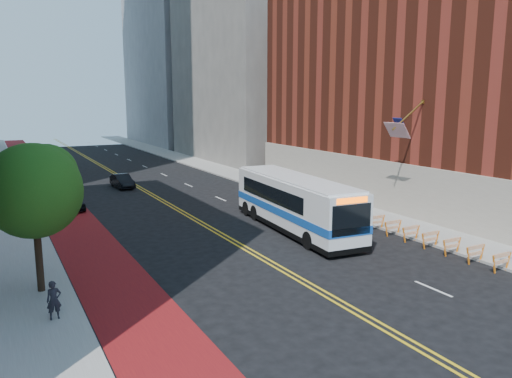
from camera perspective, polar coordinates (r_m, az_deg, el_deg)
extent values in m
plane|color=black|center=(23.37, 7.71, -11.70)|extent=(160.00, 160.00, 0.00)
cube|color=gray|center=(48.24, -26.75, -1.13)|extent=(4.00, 140.00, 0.15)
cube|color=gray|center=(54.26, -0.60, 1.14)|extent=(4.00, 140.00, 0.15)
cube|color=#620E13|center=(48.48, -22.14, -0.82)|extent=(3.60, 140.00, 0.01)
cube|color=gold|center=(49.88, -13.09, -0.03)|extent=(0.14, 140.00, 0.01)
cube|color=gold|center=(49.97, -12.69, 0.01)|extent=(0.14, 140.00, 0.01)
cube|color=silver|center=(25.03, 19.58, -10.69)|extent=(0.14, 2.20, 0.01)
cube|color=silver|center=(30.62, 8.42, -6.34)|extent=(0.14, 2.20, 0.01)
cube|color=silver|center=(37.11, 1.03, -3.28)|extent=(0.14, 2.20, 0.01)
cube|color=silver|center=(44.09, -4.06, -1.12)|extent=(0.14, 2.20, 0.01)
cube|color=silver|center=(51.37, -7.73, 0.45)|extent=(0.14, 2.20, 0.01)
cube|color=silver|center=(58.84, -10.48, 1.62)|extent=(0.14, 2.20, 0.01)
cube|color=silver|center=(66.43, -12.60, 2.52)|extent=(0.14, 2.20, 0.01)
cube|color=silver|center=(74.11, -14.29, 3.24)|extent=(0.14, 2.20, 0.01)
cube|color=silver|center=(81.85, -15.67, 3.82)|extent=(0.14, 2.20, 0.01)
cube|color=silver|center=(89.64, -16.81, 4.29)|extent=(0.14, 2.20, 0.01)
cube|color=silver|center=(97.46, -17.76, 4.69)|extent=(0.14, 2.20, 0.01)
cube|color=silver|center=(105.31, -18.58, 5.03)|extent=(0.14, 2.20, 0.01)
cube|color=maroon|center=(45.69, 22.07, 12.43)|extent=(16.00, 36.00, 22.00)
cube|color=#9E9384|center=(40.46, 13.97, 0.44)|extent=(0.50, 36.00, 4.00)
cube|color=black|center=(36.57, 20.32, -2.37)|extent=(0.35, 2.80, 2.20)
cube|color=black|center=(41.41, 13.09, -0.57)|extent=(0.35, 2.80, 2.20)
cube|color=black|center=(46.80, 7.45, 0.85)|extent=(0.35, 2.80, 2.20)
cube|color=#A57F33|center=(37.04, 18.60, 9.44)|extent=(0.25, 0.25, 0.25)
cylinder|color=#A57F33|center=(36.09, 17.04, 8.08)|extent=(2.85, 0.12, 2.05)
cube|color=#B21419|center=(35.43, 15.80, 6.49)|extent=(0.75, 1.90, 1.05)
cube|color=navy|center=(36.11, 15.98, 7.42)|extent=(0.39, 0.85, 0.52)
cube|color=slate|center=(75.48, 0.48, 18.90)|extent=(18.00, 26.00, 40.00)
cube|color=gray|center=(104.03, -7.51, 20.63)|extent=(20.00, 28.00, 55.00)
cube|color=orange|center=(28.04, 25.56, -7.78)|extent=(0.32, 0.06, 0.99)
cube|color=orange|center=(28.91, 26.86, -7.36)|extent=(0.32, 0.06, 0.99)
cube|color=orange|center=(28.36, 26.29, -6.80)|extent=(1.25, 0.05, 0.22)
cube|color=orange|center=(28.46, 26.23, -7.47)|extent=(1.25, 0.05, 0.18)
cube|color=orange|center=(28.93, 23.08, -7.05)|extent=(0.32, 0.06, 0.99)
cube|color=orange|center=(29.77, 24.42, -6.67)|extent=(0.32, 0.06, 0.99)
cube|color=orange|center=(29.23, 23.82, -6.11)|extent=(1.25, 0.05, 0.22)
cube|color=orange|center=(29.33, 23.77, -6.77)|extent=(1.25, 0.05, 0.18)
cube|color=orange|center=(29.86, 20.76, -6.36)|extent=(0.32, 0.06, 0.99)
cube|color=orange|center=(30.68, 22.12, -6.01)|extent=(0.32, 0.06, 0.99)
cube|color=orange|center=(30.16, 21.50, -5.46)|extent=(1.25, 0.05, 0.22)
cube|color=orange|center=(30.25, 21.46, -6.09)|extent=(1.25, 0.05, 0.18)
cube|color=orange|center=(30.85, 18.59, -5.70)|extent=(0.32, 0.06, 0.99)
cube|color=orange|center=(31.64, 19.96, -5.39)|extent=(0.32, 0.06, 0.99)
cube|color=orange|center=(31.14, 19.33, -4.83)|extent=(1.25, 0.05, 0.22)
cube|color=orange|center=(31.23, 19.29, -5.45)|extent=(1.25, 0.05, 0.18)
cube|color=orange|center=(31.88, 16.56, -5.07)|extent=(0.32, 0.06, 0.99)
cube|color=orange|center=(32.65, 17.94, -4.79)|extent=(0.32, 0.06, 0.99)
cube|color=orange|center=(32.16, 17.30, -4.24)|extent=(1.25, 0.05, 0.22)
cube|color=orange|center=(32.25, 17.26, -4.84)|extent=(1.25, 0.05, 0.18)
cube|color=orange|center=(32.95, 14.67, -4.48)|extent=(0.32, 0.06, 0.99)
cube|color=orange|center=(33.69, 16.04, -4.22)|extent=(0.32, 0.06, 0.99)
cube|color=orange|center=(33.22, 15.40, -3.68)|extent=(1.25, 0.05, 0.22)
cube|color=orange|center=(33.31, 15.37, -4.27)|extent=(1.25, 0.05, 0.18)
cube|color=orange|center=(34.06, 12.90, -3.92)|extent=(0.32, 0.06, 0.99)
cube|color=orange|center=(34.78, 14.27, -3.69)|extent=(0.32, 0.06, 0.99)
cube|color=orange|center=(34.32, 13.62, -3.16)|extent=(1.25, 0.05, 0.22)
cube|color=orange|center=(34.41, 13.59, -3.72)|extent=(1.25, 0.05, 0.18)
cube|color=orange|center=(35.20, 11.24, -3.40)|extent=(0.32, 0.06, 0.99)
cube|color=orange|center=(35.90, 12.60, -3.18)|extent=(0.32, 0.06, 0.99)
cube|color=orange|center=(35.46, 11.95, -2.66)|extent=(1.25, 0.05, 0.22)
cube|color=orange|center=(35.54, 11.93, -3.21)|extent=(1.25, 0.05, 0.18)
cylinder|color=black|center=(24.51, -23.57, -7.10)|extent=(0.32, 0.32, 3.20)
sphere|color=#174A10|center=(23.83, -24.08, -0.19)|extent=(4.20, 4.20, 4.20)
sphere|color=#174A10|center=(24.18, -22.85, 1.48)|extent=(2.80, 2.80, 2.80)
sphere|color=#174A10|center=(23.45, -25.31, 0.55)|extent=(2.40, 2.40, 2.40)
cube|color=white|center=(33.28, 4.49, -1.49)|extent=(3.88, 13.27, 3.11)
cube|color=#144BAA|center=(33.38, 4.47, -2.27)|extent=(3.93, 13.32, 0.49)
cube|color=black|center=(33.94, 3.80, -0.36)|extent=(3.62, 9.36, 1.04)
cube|color=black|center=(27.80, 10.82, -3.48)|extent=(2.50, 0.31, 1.74)
cube|color=black|center=(38.96, -0.01, 0.97)|extent=(2.27, 0.29, 1.09)
cube|color=#FF5905|center=(27.56, 10.91, -1.29)|extent=(1.99, 0.25, 0.33)
cube|color=white|center=(32.99, 4.52, 1.25)|extent=(3.69, 12.61, 0.13)
cube|color=black|center=(33.63, 4.45, -4.08)|extent=(3.92, 13.31, 0.33)
cylinder|color=black|center=(29.45, 6.07, -5.87)|extent=(0.41, 1.11, 1.09)
cylinder|color=black|center=(30.77, 10.26, -5.27)|extent=(0.41, 1.11, 1.09)
cylinder|color=black|center=(36.25, -0.07, -2.72)|extent=(0.41, 1.11, 1.09)
cylinder|color=black|center=(37.33, 3.55, -2.36)|extent=(0.41, 1.11, 1.09)
cylinder|color=black|center=(37.66, -1.03, -2.23)|extent=(0.41, 1.11, 1.09)
cylinder|color=black|center=(38.70, 2.49, -1.90)|extent=(0.41, 1.11, 1.09)
imported|color=black|center=(42.23, -20.39, -1.35)|extent=(1.90, 4.00, 1.32)
imported|color=black|center=(51.06, -15.04, 0.88)|extent=(1.68, 4.17, 1.35)
imported|color=black|center=(53.10, -22.06, 0.90)|extent=(2.41, 5.19, 1.47)
imported|color=black|center=(21.55, -22.09, -11.70)|extent=(0.58, 0.40, 1.55)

